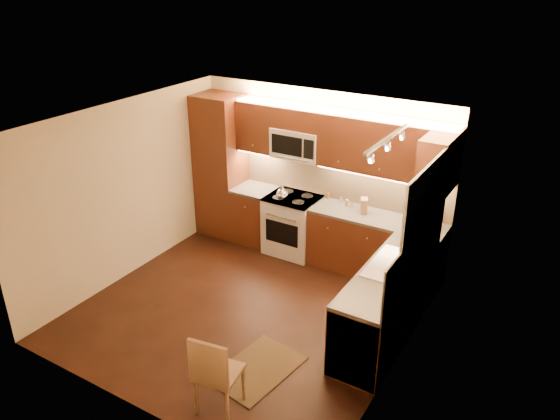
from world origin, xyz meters
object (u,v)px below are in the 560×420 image
Objects in this scene: stove at (293,224)px; soap_bottle at (428,236)px; kettle at (282,192)px; toaster_oven at (423,216)px; microwave at (298,143)px; knife_block at (364,206)px; dining_chair at (219,371)px; sink at (394,260)px.

stove is 2.25m from soap_bottle.
stove is 5.24× the size of soap_bottle.
kettle is 0.51× the size of toaster_oven.
microwave is 3.57× the size of knife_block.
toaster_oven is at bearing 65.81° from dining_chair.
microwave reaches higher than knife_block.
kettle reaches higher than sink.
soap_bottle reaches higher than sink.
kettle is 1.07× the size of soap_bottle.
stove is 2.49× the size of toaster_oven.
kettle is at bearing -118.60° from microwave.
dining_chair is (-0.93, -3.39, -0.55)m from toaster_oven.
stove is at bearing -179.38° from soap_bottle.
sink is (2.00, -1.12, 0.52)m from stove.
toaster_oven is at bearing 92.70° from sink.
kettle is 0.88× the size of knife_block.
kettle is 3.37m from dining_chair.
toaster_oven reaches higher than dining_chair.
knife_block reaches higher than soap_bottle.
sink is (2.00, -1.26, -0.74)m from microwave.
soap_bottle is at bearing -44.46° from knife_block.
stove is at bearing 34.87° from kettle.
knife_block is 3.35m from dining_chair.
sink is 1.49m from knife_block.
knife_block is (1.11, 0.07, 0.55)m from stove.
stove is at bearing 98.53° from dining_chair.
toaster_oven is 1.74× the size of knife_block.
microwave is at bearing 147.79° from sink.
soap_bottle is (2.29, -0.23, -0.03)m from kettle.
soap_bottle is at bearing 59.50° from dining_chair.
soap_bottle is (0.16, 0.79, 0.01)m from sink.
microwave is at bearing 90.00° from stove.
toaster_oven is (-0.06, 1.28, 0.04)m from sink.
microwave reaches higher than kettle.
sink is 4.90× the size of soap_bottle.
kettle is 0.20× the size of dining_chair.
dining_chair is at bearing -73.31° from microwave.
stove is at bearing 150.64° from sink.
kettle is 2.30m from soap_bottle.
stove is 0.58m from kettle.
stove is 4.89× the size of kettle.
soap_bottle is at bearing 78.53° from sink.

